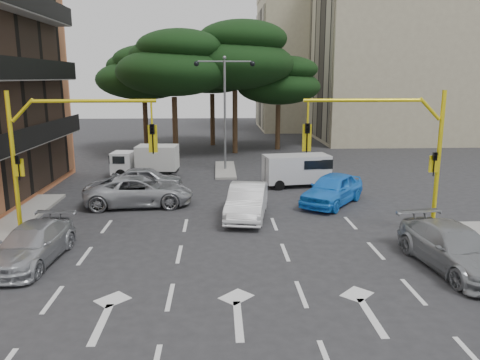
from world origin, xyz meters
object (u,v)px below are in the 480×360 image
(car_silver_wagon, at_px, (32,244))
(car_silver_parked, at_px, (454,248))
(car_blue_compact, at_px, (332,189))
(signal_mast_right, at_px, (397,143))
(car_silver_cross_b, at_px, (147,179))
(signal_mast_left, at_px, (58,145))
(car_white_hatch, at_px, (247,201))
(van_white, at_px, (296,170))
(box_truck_a, at_px, (146,161))
(car_silver_cross_a, at_px, (139,191))
(street_lamp_center, at_px, (225,93))

(car_silver_wagon, xyz_separation_m, car_silver_parked, (14.78, -1.26, 0.07))
(car_blue_compact, relative_size, car_silver_parked, 0.93)
(signal_mast_right, height_order, car_silver_cross_b, signal_mast_right)
(signal_mast_left, xyz_separation_m, car_white_hatch, (7.65, 2.64, -3.10))
(van_white, height_order, box_truck_a, box_truck_a)
(car_silver_cross_a, distance_m, car_silver_parked, 15.01)
(car_silver_parked, relative_size, box_truck_a, 1.18)
(street_lamp_center, height_order, car_blue_compact, street_lamp_center)
(street_lamp_center, xyz_separation_m, van_white, (4.24, -5.00, -4.45))
(street_lamp_center, distance_m, car_blue_compact, 11.66)
(car_silver_cross_a, xyz_separation_m, car_silver_cross_b, (-0.10, 3.23, -0.06))
(signal_mast_left, relative_size, car_silver_wagon, 1.30)
(car_silver_cross_b, relative_size, van_white, 1.05)
(box_truck_a, bearing_deg, van_white, -103.01)
(signal_mast_left, height_order, street_lamp_center, street_lamp_center)
(car_silver_cross_a, xyz_separation_m, van_white, (8.82, 4.00, 0.21))
(signal_mast_left, height_order, car_blue_compact, signal_mast_left)
(car_blue_compact, distance_m, van_white, 4.39)
(car_white_hatch, height_order, car_silver_wagon, car_white_hatch)
(car_white_hatch, distance_m, box_truck_a, 11.19)
(car_blue_compact, distance_m, box_truck_a, 12.91)
(street_lamp_center, relative_size, van_white, 1.99)
(car_white_hatch, bearing_deg, car_silver_cross_a, 165.77)
(car_silver_parked, xyz_separation_m, box_truck_a, (-12.87, 15.77, 0.33))
(street_lamp_center, xyz_separation_m, car_silver_cross_a, (-4.58, -9.00, -4.66))
(car_silver_cross_a, height_order, box_truck_a, box_truck_a)
(car_white_hatch, bearing_deg, car_silver_cross_b, 143.95)
(car_silver_wagon, bearing_deg, car_silver_cross_a, 75.37)
(car_white_hatch, distance_m, car_silver_cross_b, 7.87)
(street_lamp_center, relative_size, car_blue_compact, 1.64)
(car_white_hatch, bearing_deg, car_silver_parked, -34.07)
(car_white_hatch, xyz_separation_m, car_blue_compact, (4.58, 2.14, 0.03))
(street_lamp_center, relative_size, car_white_hatch, 1.63)
(car_white_hatch, relative_size, car_blue_compact, 1.00)
(car_white_hatch, xyz_separation_m, van_white, (3.40, 6.37, 0.19))
(car_silver_parked, bearing_deg, van_white, 97.83)
(car_silver_parked, bearing_deg, car_white_hatch, 129.64)
(car_blue_compact, bearing_deg, van_white, 142.70)
(car_silver_wagon, height_order, box_truck_a, box_truck_a)
(car_silver_parked, bearing_deg, car_silver_wagon, 168.23)
(street_lamp_center, relative_size, box_truck_a, 1.79)
(car_blue_compact, height_order, car_silver_cross_b, car_blue_compact)
(car_white_hatch, distance_m, car_silver_cross_a, 5.92)
(car_white_hatch, relative_size, box_truck_a, 1.09)
(signal_mast_left, distance_m, car_white_hatch, 8.67)
(car_silver_wagon, xyz_separation_m, car_silver_cross_a, (2.60, 7.51, 0.10))
(street_lamp_center, xyz_separation_m, car_silver_parked, (7.60, -17.77, -4.69))
(signal_mast_right, relative_size, van_white, 1.54)
(van_white, bearing_deg, car_white_hatch, -37.02)
(signal_mast_left, distance_m, box_truck_a, 12.43)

